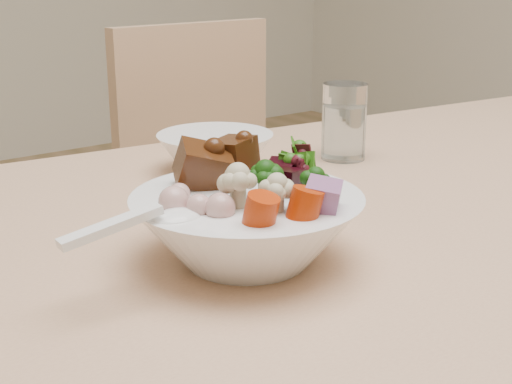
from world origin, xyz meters
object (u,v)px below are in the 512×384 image
dining_table (410,246)px  water_glass (344,125)px  food_bowl (247,223)px  chair_far (229,208)px  side_bowl (215,153)px

dining_table → water_glass: 0.21m
water_glass → food_bowl: bearing=-147.7°
chair_far → water_glass: (-0.09, -0.41, 0.25)m
chair_far → food_bowl: (-0.42, -0.62, 0.24)m
dining_table → side_bowl: side_bowl is taller
food_bowl → chair_far: bearing=55.7°
food_bowl → water_glass: size_ratio=2.00×
chair_far → dining_table: bearing=-108.4°
dining_table → food_bowl: (-0.28, -0.04, 0.10)m
water_glass → side_bowl: (-0.18, 0.06, -0.02)m
dining_table → food_bowl: size_ratio=7.02×
dining_table → side_bowl: (-0.13, 0.23, 0.09)m
dining_table → food_bowl: 0.30m
chair_far → food_bowl: 0.78m
food_bowl → side_bowl: food_bowl is taller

